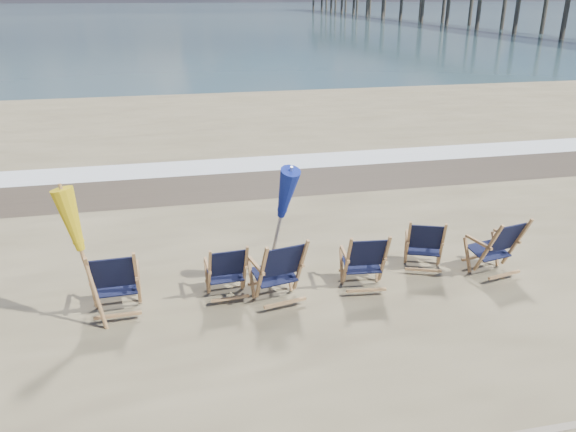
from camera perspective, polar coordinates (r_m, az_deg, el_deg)
name	(u,v)px	position (r m, az deg, el deg)	size (l,w,h in m)	color
ocean	(168,13)	(134.29, -12.11, 19.54)	(400.00, 400.00, 0.00)	#355059
surf_foam	(240,165)	(15.25, -4.86, 5.21)	(200.00, 1.40, 0.01)	silver
wet_sand_strip	(249,182)	(13.84, -4.03, 3.48)	(200.00, 2.60, 0.00)	#42362A
beach_chair_0	(137,281)	(8.25, -15.06, -6.40)	(0.70, 0.79, 1.10)	black
beach_chair_1	(245,270)	(8.45, -4.35, -5.48)	(0.61, 0.69, 0.96)	black
beach_chair_2	(301,268)	(8.31, 1.32, -5.32)	(0.71, 0.80, 1.11)	black
beach_chair_3	(384,262)	(8.72, 9.76, -4.59)	(0.66, 0.74, 1.03)	black
beach_chair_4	(442,247)	(9.48, 15.38, -3.01)	(0.63, 0.70, 0.98)	black
beach_chair_5	(516,245)	(9.83, 22.17, -2.71)	(0.68, 0.77, 1.07)	black
umbrella_yellow	(81,227)	(7.74, -20.30, -1.06)	(0.30, 0.30, 2.03)	#B0804F
umbrella_blue	(277,189)	(8.43, -1.09, 2.76)	(0.30, 0.30, 2.11)	#A5A5AD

